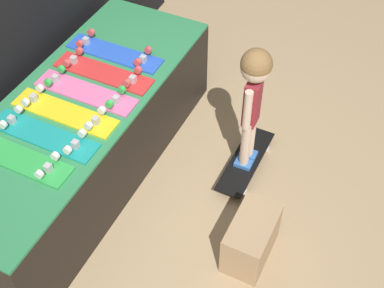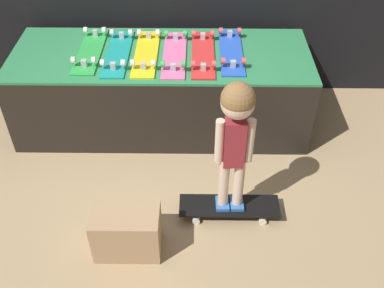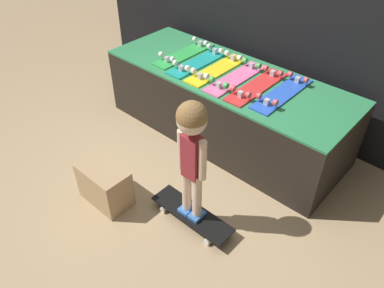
% 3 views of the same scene
% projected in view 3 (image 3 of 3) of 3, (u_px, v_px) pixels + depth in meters
% --- Properties ---
extents(ground_plane, '(16.00, 16.00, 0.00)m').
position_uv_depth(ground_plane, '(190.00, 157.00, 3.58)').
color(ground_plane, tan).
extents(back_wall, '(4.53, 0.10, 2.21)m').
position_uv_depth(back_wall, '(269.00, 11.00, 3.52)').
color(back_wall, black).
rests_on(back_wall, ground_plane).
extents(display_rack, '(2.41, 0.88, 0.69)m').
position_uv_depth(display_rack, '(225.00, 105.00, 3.66)').
color(display_rack, black).
rests_on(display_rack, ground_plane).
extents(skateboard_green_on_rack, '(0.18, 0.74, 0.09)m').
position_uv_depth(skateboard_green_on_rack, '(184.00, 53.00, 3.74)').
color(skateboard_green_on_rack, green).
rests_on(skateboard_green_on_rack, display_rack).
extents(skateboard_teal_on_rack, '(0.18, 0.74, 0.09)m').
position_uv_depth(skateboard_teal_on_rack, '(199.00, 61.00, 3.60)').
color(skateboard_teal_on_rack, teal).
rests_on(skateboard_teal_on_rack, display_rack).
extents(skateboard_yellow_on_rack, '(0.18, 0.74, 0.09)m').
position_uv_depth(skateboard_yellow_on_rack, '(217.00, 69.00, 3.48)').
color(skateboard_yellow_on_rack, yellow).
rests_on(skateboard_yellow_on_rack, display_rack).
extents(skateboard_pink_on_rack, '(0.18, 0.74, 0.09)m').
position_uv_depth(skateboard_pink_on_rack, '(236.00, 77.00, 3.36)').
color(skateboard_pink_on_rack, pink).
rests_on(skateboard_pink_on_rack, display_rack).
extents(skateboard_red_on_rack, '(0.18, 0.74, 0.09)m').
position_uv_depth(skateboard_red_on_rack, '(257.00, 86.00, 3.24)').
color(skateboard_red_on_rack, red).
rests_on(skateboard_red_on_rack, display_rack).
extents(skateboard_blue_on_rack, '(0.18, 0.74, 0.09)m').
position_uv_depth(skateboard_blue_on_rack, '(282.00, 93.00, 3.15)').
color(skateboard_blue_on_rack, blue).
rests_on(skateboard_blue_on_rack, display_rack).
extents(skateboard_on_floor, '(0.71, 0.21, 0.09)m').
position_uv_depth(skateboard_on_floor, '(192.00, 214.00, 2.93)').
color(skateboard_on_floor, black).
rests_on(skateboard_on_floor, ground_plane).
extents(child, '(0.24, 0.21, 1.02)m').
position_uv_depth(child, '(192.00, 142.00, 2.47)').
color(child, '#3870C6').
rests_on(child, skateboard_on_floor).
extents(storage_box, '(0.43, 0.26, 0.34)m').
position_uv_depth(storage_box, '(105.00, 185.00, 3.05)').
color(storage_box, tan).
rests_on(storage_box, ground_plane).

